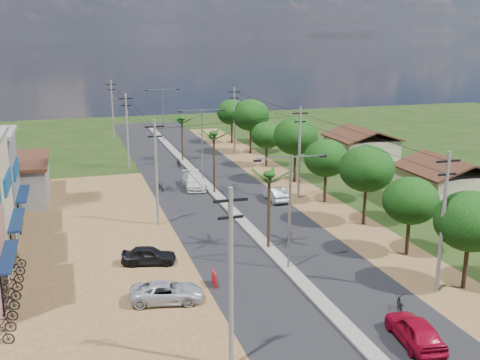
# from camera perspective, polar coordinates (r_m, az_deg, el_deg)

# --- Properties ---
(ground) EXTENTS (160.00, 160.00, 0.00)m
(ground) POSITION_cam_1_polar(r_m,az_deg,el_deg) (39.03, 4.93, -9.07)
(ground) COLOR black
(ground) RESTS_ON ground
(road) EXTENTS (12.00, 110.00, 0.04)m
(road) POSITION_cam_1_polar(r_m,az_deg,el_deg) (52.34, -1.23, -2.81)
(road) COLOR black
(road) RESTS_ON ground
(median) EXTENTS (1.00, 90.00, 0.18)m
(median) POSITION_cam_1_polar(r_m,az_deg,el_deg) (55.09, -2.09, -1.85)
(median) COLOR #605E56
(median) RESTS_ON ground
(dirt_lot_west) EXTENTS (18.00, 46.00, 0.04)m
(dirt_lot_west) POSITION_cam_1_polar(r_m,az_deg,el_deg) (43.93, -17.88, -6.98)
(dirt_lot_west) COLOR brown
(dirt_lot_west) RESTS_ON ground
(dirt_shoulder_east) EXTENTS (5.00, 90.00, 0.03)m
(dirt_shoulder_east) POSITION_cam_1_polar(r_m,az_deg,el_deg) (55.18, 7.29, -2.02)
(dirt_shoulder_east) COLOR brown
(dirt_shoulder_east) RESTS_ON ground
(house_east_near) EXTENTS (7.60, 7.50, 4.60)m
(house_east_near) POSITION_cam_1_polar(r_m,az_deg,el_deg) (56.25, 20.24, 0.02)
(house_east_near) COLOR tan
(house_east_near) RESTS_ON ground
(house_east_far) EXTENTS (7.60, 7.50, 4.60)m
(house_east_far) POSITION_cam_1_polar(r_m,az_deg,el_deg) (71.47, 12.22, 3.51)
(house_east_far) COLOR tan
(house_east_far) RESTS_ON ground
(tree_east_a) EXTENTS (4.40, 4.40, 6.37)m
(tree_east_a) POSITION_cam_1_polar(r_m,az_deg,el_deg) (37.33, 22.34, -3.89)
(tree_east_a) COLOR black
(tree_east_a) RESTS_ON ground
(tree_east_b) EXTENTS (4.00, 4.00, 5.83)m
(tree_east_b) POSITION_cam_1_polar(r_m,az_deg,el_deg) (41.88, 16.94, -2.03)
(tree_east_b) COLOR black
(tree_east_b) RESTS_ON ground
(tree_east_c) EXTENTS (4.60, 4.60, 6.83)m
(tree_east_c) POSITION_cam_1_polar(r_m,az_deg,el_deg) (47.62, 12.75, 1.13)
(tree_east_c) COLOR black
(tree_east_c) RESTS_ON ground
(tree_east_d) EXTENTS (4.20, 4.20, 6.13)m
(tree_east_d) POSITION_cam_1_polar(r_m,az_deg,el_deg) (53.62, 8.75, 2.21)
(tree_east_d) COLOR black
(tree_east_d) RESTS_ON ground
(tree_east_e) EXTENTS (4.80, 4.80, 7.14)m
(tree_east_e) POSITION_cam_1_polar(r_m,az_deg,el_deg) (60.71, 5.67, 4.46)
(tree_east_e) COLOR black
(tree_east_e) RESTS_ON ground
(tree_east_f) EXTENTS (3.80, 3.80, 5.52)m
(tree_east_f) POSITION_cam_1_polar(r_m,az_deg,el_deg) (68.11, 2.73, 4.57)
(tree_east_f) COLOR black
(tree_east_f) RESTS_ON ground
(tree_east_g) EXTENTS (5.00, 5.00, 7.38)m
(tree_east_g) POSITION_cam_1_polar(r_m,az_deg,el_deg) (75.57, 1.10, 6.60)
(tree_east_g) COLOR black
(tree_east_g) RESTS_ON ground
(tree_east_h) EXTENTS (4.40, 4.40, 6.52)m
(tree_east_h) POSITION_cam_1_polar(r_m,az_deg,el_deg) (83.13, -0.84, 6.90)
(tree_east_h) COLOR black
(tree_east_h) RESTS_ON ground
(palm_median_near) EXTENTS (2.00, 2.00, 6.15)m
(palm_median_near) POSITION_cam_1_polar(r_m,az_deg,el_deg) (40.77, 2.99, 0.23)
(palm_median_near) COLOR black
(palm_median_near) RESTS_ON ground
(palm_median_mid) EXTENTS (2.00, 2.00, 6.55)m
(palm_median_mid) POSITION_cam_1_polar(r_m,az_deg,el_deg) (55.66, -2.69, 4.45)
(palm_median_mid) COLOR black
(palm_median_mid) RESTS_ON ground
(palm_median_far) EXTENTS (2.00, 2.00, 5.85)m
(palm_median_far) POSITION_cam_1_polar(r_m,az_deg,el_deg) (71.17, -5.95, 6.06)
(palm_median_far) COLOR black
(palm_median_far) RESTS_ON ground
(streetlight_near) EXTENTS (5.10, 0.18, 8.00)m
(streetlight_near) POSITION_cam_1_polar(r_m,az_deg,el_deg) (37.38, 5.08, -2.33)
(streetlight_near) COLOR gray
(streetlight_near) RESTS_ON ground
(streetlight_mid) EXTENTS (5.10, 0.18, 8.00)m
(streetlight_mid) POSITION_cam_1_polar(r_m,az_deg,el_deg) (60.64, -3.87, 4.19)
(streetlight_mid) COLOR gray
(streetlight_mid) RESTS_ON ground
(streetlight_far) EXTENTS (5.10, 0.18, 8.00)m
(streetlight_far) POSITION_cam_1_polar(r_m,az_deg,el_deg) (84.89, -7.82, 7.02)
(streetlight_far) COLOR gray
(streetlight_far) RESTS_ON ground
(utility_pole_w_a) EXTENTS (1.60, 0.24, 9.00)m
(utility_pole_w_a) POSITION_cam_1_polar(r_m,az_deg,el_deg) (26.34, -0.93, -9.70)
(utility_pole_w_a) COLOR #605E56
(utility_pole_w_a) RESTS_ON ground
(utility_pole_w_b) EXTENTS (1.60, 0.24, 9.00)m
(utility_pole_w_b) POSITION_cam_1_polar(r_m,az_deg,el_deg) (46.83, -8.50, 0.97)
(utility_pole_w_b) COLOR #605E56
(utility_pole_w_b) RESTS_ON ground
(utility_pole_w_c) EXTENTS (1.60, 0.24, 9.00)m
(utility_pole_w_c) POSITION_cam_1_polar(r_m,az_deg,el_deg) (68.27, -11.39, 5.07)
(utility_pole_w_c) COLOR #605E56
(utility_pole_w_c) RESTS_ON ground
(utility_pole_w_d) EXTENTS (1.60, 0.24, 9.00)m
(utility_pole_w_d) POSITION_cam_1_polar(r_m,az_deg,el_deg) (88.99, -12.85, 7.12)
(utility_pole_w_d) COLOR #605E56
(utility_pole_w_d) RESTS_ON ground
(utility_pole_e_a) EXTENTS (1.60, 0.24, 9.00)m
(utility_pole_e_a) POSITION_cam_1_polar(r_m,az_deg,el_deg) (36.04, 19.91, -3.85)
(utility_pole_e_a) COLOR #605E56
(utility_pole_e_a) RESTS_ON ground
(utility_pole_e_b) EXTENTS (1.60, 0.24, 9.00)m
(utility_pole_e_b) POSITION_cam_1_polar(r_m,az_deg,el_deg) (54.54, 6.05, 2.96)
(utility_pole_e_b) COLOR #605E56
(utility_pole_e_b) RESTS_ON ground
(utility_pole_e_c) EXTENTS (1.60, 0.24, 9.00)m
(utility_pole_e_c) POSITION_cam_1_polar(r_m,az_deg,el_deg) (74.95, -0.58, 6.16)
(utility_pole_e_c) COLOR #605E56
(utility_pole_e_c) RESTS_ON ground
(car_red_near) EXTENTS (2.27, 4.52, 1.48)m
(car_red_near) POSITION_cam_1_polar(r_m,az_deg,el_deg) (31.34, 17.34, -14.43)
(car_red_near) COLOR maroon
(car_red_near) RESTS_ON ground
(car_silver_mid) EXTENTS (1.48, 4.07, 1.33)m
(car_silver_mid) POSITION_cam_1_polar(r_m,az_deg,el_deg) (54.45, 3.58, -1.44)
(car_silver_mid) COLOR #ABAFB4
(car_silver_mid) RESTS_ON ground
(car_white_far) EXTENTS (2.36, 5.24, 1.49)m
(car_white_far) POSITION_cam_1_polar(r_m,az_deg,el_deg) (58.90, -4.68, -0.16)
(car_white_far) COLOR silver
(car_white_far) RESTS_ON ground
(car_parked_silver) EXTENTS (4.74, 2.86, 1.23)m
(car_parked_silver) POSITION_cam_1_polar(r_m,az_deg,el_deg) (34.54, -7.43, -11.28)
(car_parked_silver) COLOR #ABAFB4
(car_parked_silver) RESTS_ON ground
(car_parked_dark) EXTENTS (4.03, 2.40, 1.28)m
(car_parked_dark) POSITION_cam_1_polar(r_m,az_deg,el_deg) (40.02, -9.25, -7.60)
(car_parked_dark) COLOR black
(car_parked_dark) RESTS_ON ground
(moto_rider_east) EXTENTS (1.37, 1.96, 0.98)m
(moto_rider_east) POSITION_cam_1_polar(r_m,az_deg,el_deg) (34.29, 15.94, -12.18)
(moto_rider_east) COLOR black
(moto_rider_east) RESTS_ON ground
(moto_rider_west_a) EXTENTS (0.82, 1.73, 0.87)m
(moto_rider_west_a) POSITION_cam_1_polar(r_m,az_deg,el_deg) (58.56, -8.06, -0.65)
(moto_rider_west_a) COLOR black
(moto_rider_west_a) RESTS_ON ground
(moto_rider_west_b) EXTENTS (0.54, 1.89, 1.13)m
(moto_rider_west_b) POSITION_cam_1_polar(r_m,az_deg,el_deg) (68.41, -6.25, 1.71)
(moto_rider_west_b) COLOR black
(moto_rider_west_b) RESTS_ON ground
(roadside_sign) EXTENTS (0.10, 1.14, 0.95)m
(roadside_sign) POSITION_cam_1_polar(r_m,az_deg,el_deg) (36.40, -2.65, -10.02)
(roadside_sign) COLOR #A40F1A
(roadside_sign) RESTS_ON ground
(parked_scooter_row) EXTENTS (1.72, 11.15, 1.00)m
(parked_scooter_row) POSITION_cam_1_polar(r_m,az_deg,el_deg) (37.16, -22.60, -10.61)
(parked_scooter_row) COLOR black
(parked_scooter_row) RESTS_ON ground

